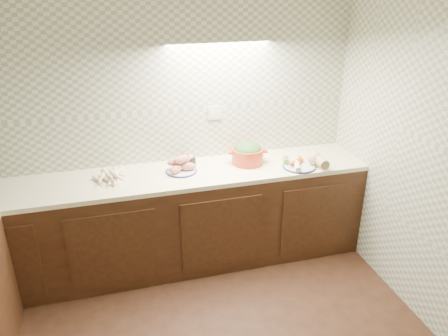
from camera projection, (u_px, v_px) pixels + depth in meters
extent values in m
cube|color=gray|center=(154.00, 120.00, 3.76)|extent=(3.60, 0.05, 2.60)
cube|color=#BEB898|center=(215.00, 113.00, 3.90)|extent=(0.13, 0.01, 0.12)
cube|color=black|center=(164.00, 223.00, 3.88)|extent=(3.60, 0.60, 0.86)
cube|color=#F7EDC0|center=(161.00, 178.00, 3.69)|extent=(3.60, 0.60, 0.04)
cone|color=beige|center=(111.00, 179.00, 3.57)|extent=(0.14, 0.22, 0.04)
cone|color=beige|center=(119.00, 173.00, 3.68)|extent=(0.11, 0.22, 0.05)
cone|color=beige|center=(92.00, 180.00, 3.55)|extent=(0.15, 0.21, 0.04)
cone|color=beige|center=(108.00, 173.00, 3.68)|extent=(0.13, 0.22, 0.04)
cone|color=beige|center=(105.00, 173.00, 3.68)|extent=(0.21, 0.18, 0.05)
cone|color=beige|center=(92.00, 179.00, 3.57)|extent=(0.11, 0.18, 0.05)
cone|color=beige|center=(115.00, 172.00, 3.70)|extent=(0.11, 0.19, 0.04)
cone|color=beige|center=(100.00, 178.00, 3.60)|extent=(0.09, 0.23, 0.04)
cone|color=beige|center=(112.00, 171.00, 3.66)|extent=(0.18, 0.14, 0.05)
cone|color=beige|center=(100.00, 172.00, 3.64)|extent=(0.04, 0.22, 0.04)
cone|color=beige|center=(108.00, 175.00, 3.60)|extent=(0.19, 0.19, 0.04)
cone|color=beige|center=(89.00, 175.00, 3.58)|extent=(0.20, 0.15, 0.05)
cylinder|color=#171A45|center=(181.00, 171.00, 3.75)|extent=(0.27, 0.27, 0.01)
cylinder|color=silver|center=(181.00, 171.00, 3.75)|extent=(0.25, 0.25, 0.02)
ellipsoid|color=tan|center=(176.00, 169.00, 3.69)|extent=(0.16, 0.12, 0.07)
ellipsoid|color=tan|center=(188.00, 166.00, 3.73)|extent=(0.16, 0.12, 0.07)
ellipsoid|color=tan|center=(179.00, 165.00, 3.77)|extent=(0.16, 0.12, 0.07)
ellipsoid|color=tan|center=(176.00, 162.00, 3.72)|extent=(0.16, 0.12, 0.07)
ellipsoid|color=tan|center=(183.00, 160.00, 3.76)|extent=(0.16, 0.12, 0.07)
ellipsoid|color=tan|center=(181.00, 159.00, 3.69)|extent=(0.16, 0.12, 0.07)
cylinder|color=black|center=(187.00, 162.00, 3.86)|extent=(0.16, 0.16, 0.06)
sphere|color=#7B2947|center=(185.00, 157.00, 3.84)|extent=(0.09, 0.09, 0.09)
sphere|color=beige|center=(190.00, 157.00, 3.86)|extent=(0.05, 0.05, 0.05)
cylinder|color=#AF331C|center=(248.00, 156.00, 3.90)|extent=(0.32, 0.32, 0.14)
cube|color=#AF331C|center=(230.00, 152.00, 3.86)|extent=(0.04, 0.07, 0.02)
cube|color=#AF331C|center=(265.00, 151.00, 3.90)|extent=(0.04, 0.07, 0.02)
ellipsoid|color=#396A2A|center=(248.00, 150.00, 3.87)|extent=(0.25, 0.25, 0.14)
cylinder|color=#171A45|center=(299.00, 167.00, 3.84)|extent=(0.29, 0.29, 0.01)
cylinder|color=silver|center=(299.00, 166.00, 3.84)|extent=(0.28, 0.28, 0.02)
cone|color=orange|center=(297.00, 163.00, 3.84)|extent=(0.17, 0.10, 0.03)
cone|color=orange|center=(295.00, 162.00, 3.86)|extent=(0.17, 0.09, 0.03)
cone|color=orange|center=(298.00, 164.00, 3.83)|extent=(0.17, 0.09, 0.03)
cone|color=orange|center=(300.00, 161.00, 3.84)|extent=(0.16, 0.12, 0.03)
cone|color=orange|center=(294.00, 160.00, 3.85)|extent=(0.17, 0.08, 0.03)
cylinder|color=white|center=(297.00, 166.00, 3.78)|extent=(0.10, 0.19, 0.05)
cylinder|color=#417A33|center=(286.00, 160.00, 3.89)|extent=(0.08, 0.12, 0.05)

